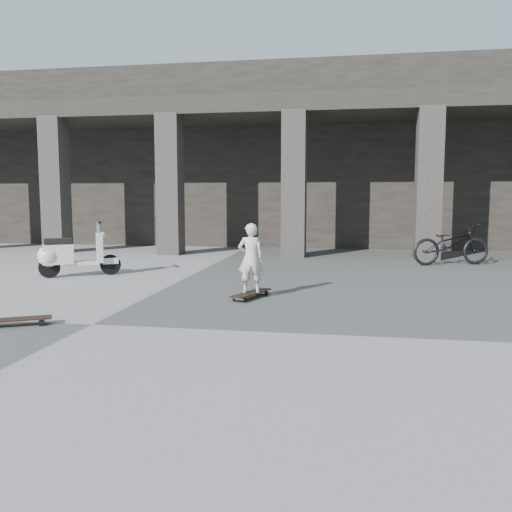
% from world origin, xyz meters
% --- Properties ---
extents(ground, '(90.00, 90.00, 0.00)m').
position_xyz_m(ground, '(0.00, 0.00, 0.00)').
color(ground, '#484946').
rests_on(ground, ground).
extents(colonnade, '(28.00, 8.82, 6.00)m').
position_xyz_m(colonnade, '(-0.00, 13.77, 3.03)').
color(colonnade, black).
rests_on(colonnade, ground).
extents(longboard, '(0.56, 1.02, 0.10)m').
position_xyz_m(longboard, '(1.73, 2.17, 0.08)').
color(longboard, black).
rests_on(longboard, ground).
extents(skateboard_spare, '(0.86, 0.60, 0.10)m').
position_xyz_m(skateboard_spare, '(-0.93, -0.25, 0.08)').
color(skateboard_spare, black).
rests_on(skateboard_spare, ground).
extents(child, '(0.46, 0.34, 1.14)m').
position_xyz_m(child, '(1.73, 2.17, 0.67)').
color(child, beige).
rests_on(child, longboard).
extents(scooter, '(1.49, 1.03, 1.17)m').
position_xyz_m(scooter, '(-2.51, 3.86, 0.46)').
color(scooter, black).
rests_on(scooter, ground).
extents(bicycle, '(2.08, 1.28, 1.03)m').
position_xyz_m(bicycle, '(5.78, 7.30, 0.51)').
color(bicycle, black).
rests_on(bicycle, ground).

